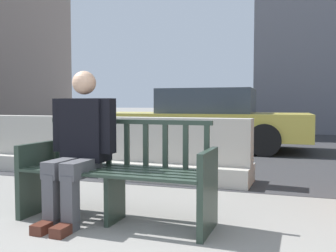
{
  "coord_description": "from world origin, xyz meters",
  "views": [
    {
      "loc": [
        0.8,
        -1.62,
        1.02
      ],
      "look_at": [
        -0.6,
        2.77,
        0.75
      ],
      "focal_mm": 40.0,
      "sensor_mm": 36.0,
      "label": 1
    }
  ],
  "objects_px": {
    "jersey_barrier_centre": "(176,155)",
    "car_taxi_near": "(202,120)",
    "street_bench": "(116,176)",
    "jersey_barrier_left": "(42,148)",
    "seated_person": "(80,142)"
  },
  "relations": [
    {
      "from": "seated_person",
      "to": "jersey_barrier_centre",
      "type": "distance_m",
      "value": 1.96
    },
    {
      "from": "street_bench",
      "to": "jersey_barrier_centre",
      "type": "height_order",
      "value": "street_bench"
    },
    {
      "from": "jersey_barrier_centre",
      "to": "seated_person",
      "type": "bearing_deg",
      "value": -99.53
    },
    {
      "from": "jersey_barrier_left",
      "to": "car_taxi_near",
      "type": "bearing_deg",
      "value": 63.07
    },
    {
      "from": "street_bench",
      "to": "jersey_barrier_left",
      "type": "bearing_deg",
      "value": 138.19
    },
    {
      "from": "seated_person",
      "to": "jersey_barrier_left",
      "type": "height_order",
      "value": "seated_person"
    },
    {
      "from": "jersey_barrier_centre",
      "to": "car_taxi_near",
      "type": "xyz_separation_m",
      "value": [
        -0.46,
        3.57,
        0.33
      ]
    },
    {
      "from": "jersey_barrier_centre",
      "to": "jersey_barrier_left",
      "type": "distance_m",
      "value": 2.21
    },
    {
      "from": "jersey_barrier_left",
      "to": "car_taxi_near",
      "type": "xyz_separation_m",
      "value": [
        1.75,
        3.44,
        0.33
      ]
    },
    {
      "from": "jersey_barrier_centre",
      "to": "car_taxi_near",
      "type": "bearing_deg",
      "value": 97.27
    },
    {
      "from": "street_bench",
      "to": "car_taxi_near",
      "type": "bearing_deg",
      "value": 94.87
    },
    {
      "from": "seated_person",
      "to": "car_taxi_near",
      "type": "height_order",
      "value": "car_taxi_near"
    },
    {
      "from": "street_bench",
      "to": "car_taxi_near",
      "type": "distance_m",
      "value": 5.45
    },
    {
      "from": "jersey_barrier_left",
      "to": "car_taxi_near",
      "type": "relative_size",
      "value": 0.42
    },
    {
      "from": "seated_person",
      "to": "jersey_barrier_centre",
      "type": "bearing_deg",
      "value": 80.47
    }
  ]
}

